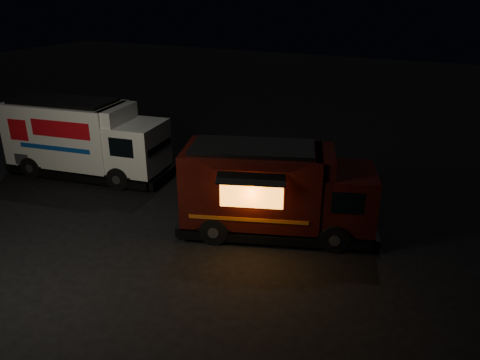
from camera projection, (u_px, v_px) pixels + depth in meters
name	position (u px, v px, depth m)	size (l,w,h in m)	color
ground	(160.00, 238.00, 13.80)	(80.00, 80.00, 0.00)	black
white_truck	(87.00, 139.00, 17.88)	(6.43, 2.19, 2.92)	silver
red_truck	(278.00, 190.00, 13.64)	(5.79, 2.13, 2.70)	#340E09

